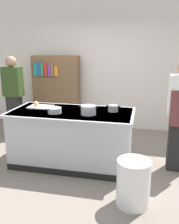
% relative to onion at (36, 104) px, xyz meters
% --- Properties ---
extents(ground_plane, '(10.00, 10.00, 0.00)m').
position_rel_onion_xyz_m(ground_plane, '(0.66, -0.12, -0.96)').
color(ground_plane, slate).
extents(back_wall, '(6.40, 0.12, 3.00)m').
position_rel_onion_xyz_m(back_wall, '(0.66, 1.98, 0.54)').
color(back_wall, silver).
rests_on(back_wall, ground_plane).
extents(counter_island, '(1.98, 0.98, 0.90)m').
position_rel_onion_xyz_m(counter_island, '(0.66, -0.12, -0.50)').
color(counter_island, '#B7BABF').
rests_on(counter_island, ground_plane).
extents(cutting_board, '(0.40, 0.28, 0.02)m').
position_rel_onion_xyz_m(cutting_board, '(0.08, 0.01, -0.05)').
color(cutting_board, silver).
rests_on(cutting_board, counter_island).
extents(onion, '(0.09, 0.09, 0.09)m').
position_rel_onion_xyz_m(onion, '(0.00, 0.00, 0.00)').
color(onion, tan).
rests_on(onion, cutting_board).
extents(stock_pot, '(0.29, 0.23, 0.14)m').
position_rel_onion_xyz_m(stock_pot, '(0.97, -0.25, 0.01)').
color(stock_pot, '#B7BABF').
rests_on(stock_pot, counter_island).
extents(sauce_pan, '(0.22, 0.16, 0.10)m').
position_rel_onion_xyz_m(sauce_pan, '(1.31, 0.00, -0.01)').
color(sauce_pan, '#99999E').
rests_on(sauce_pan, counter_island).
extents(mixing_bowl, '(0.21, 0.21, 0.09)m').
position_rel_onion_xyz_m(mixing_bowl, '(0.44, -0.29, -0.02)').
color(mixing_bowl, '#B7BABF').
rests_on(mixing_bowl, counter_island).
extents(trash_bin, '(0.41, 0.41, 0.59)m').
position_rel_onion_xyz_m(trash_bin, '(1.71, -1.04, -0.67)').
color(trash_bin, white).
rests_on(trash_bin, ground_plane).
extents(person_guest, '(0.38, 0.24, 1.72)m').
position_rel_onion_xyz_m(person_guest, '(-0.89, 0.83, -0.05)').
color(person_guest, '#252525').
rests_on(person_guest, ground_plane).
extents(bookshelf, '(1.10, 0.31, 1.70)m').
position_rel_onion_xyz_m(bookshelf, '(-0.25, 1.68, -0.11)').
color(bookshelf, brown).
rests_on(bookshelf, ground_plane).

